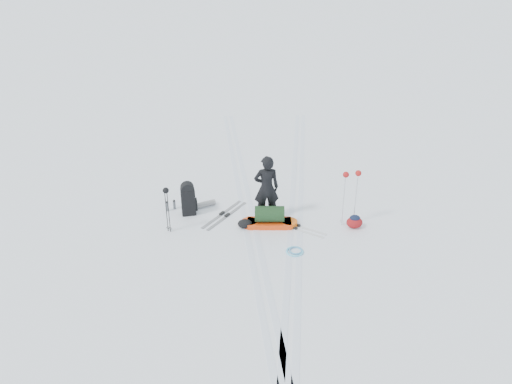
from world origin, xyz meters
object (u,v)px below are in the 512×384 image
ski_poles_black (166,196)px  expedition_rucksack (190,199)px  pulk_sled (269,219)px  skier (266,188)px

ski_poles_black → expedition_rucksack: bearing=43.2°
pulk_sled → expedition_rucksack: (-2.06, 0.75, 0.22)m
skier → expedition_rucksack: (-2.00, 0.36, -0.46)m
skier → expedition_rucksack: 2.09m
expedition_rucksack → ski_poles_black: size_ratio=0.76×
expedition_rucksack → pulk_sled: bearing=-29.6°
pulk_sled → expedition_rucksack: bearing=162.8°
skier → pulk_sled: bearing=94.4°
skier → ski_poles_black: 2.55m
pulk_sled → ski_poles_black: (-2.55, -0.15, 0.80)m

